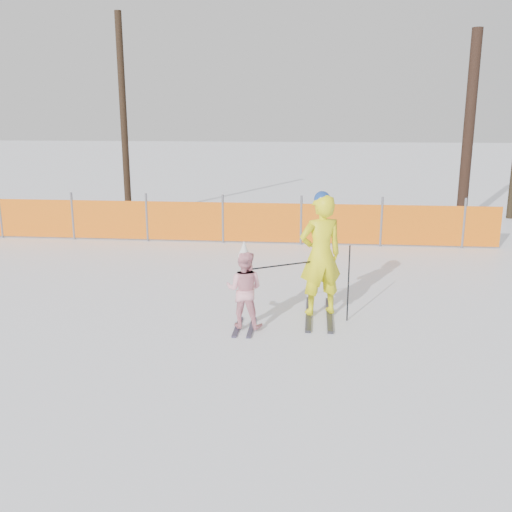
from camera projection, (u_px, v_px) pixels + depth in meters
The scene contains 6 objects.
ground at pixel (253, 325), 9.01m from camera, with size 120.00×120.00×0.00m, color white.
adult at pixel (321, 255), 9.19m from camera, with size 0.85×1.63×2.07m.
child at pixel (244, 289), 8.72m from camera, with size 0.64×0.84×1.39m.
ski_poles at pixel (318, 275), 8.99m from camera, with size 1.52×0.59×1.25m.
safety_fence at pixel (162, 220), 14.77m from camera, with size 16.92×0.06×1.25m.
tree_trunks at pixel (385, 128), 17.07m from camera, with size 12.38×1.46×6.22m.
Camera 1 is at (0.91, -8.42, 3.25)m, focal length 40.00 mm.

